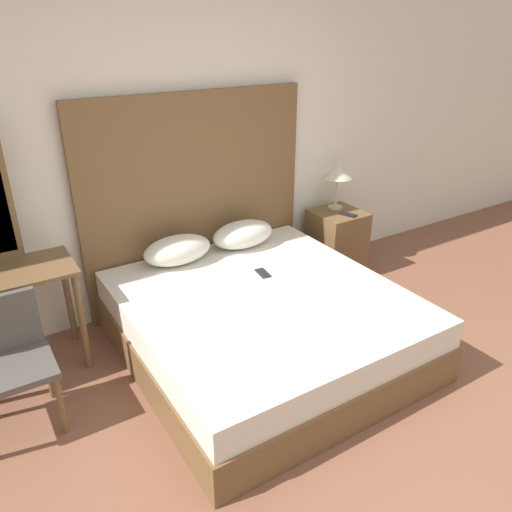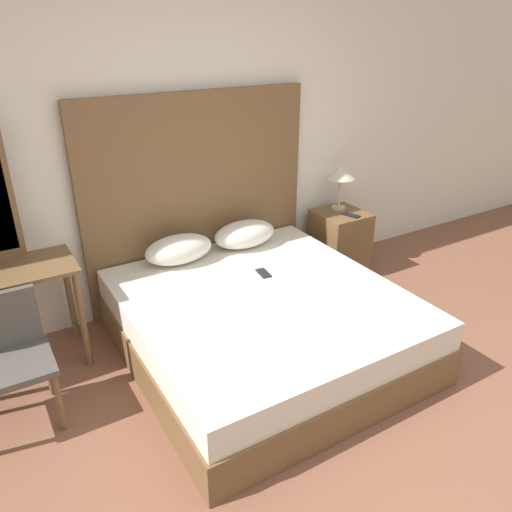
% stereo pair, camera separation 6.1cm
% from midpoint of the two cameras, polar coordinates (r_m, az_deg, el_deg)
% --- Properties ---
extents(ground_plane, '(16.00, 16.00, 0.00)m').
position_cam_midpoint_polar(ground_plane, '(2.88, 15.65, -23.88)').
color(ground_plane, brown).
extents(wall_back, '(10.00, 0.06, 2.70)m').
position_cam_midpoint_polar(wall_back, '(3.92, -7.49, 13.55)').
color(wall_back, silver).
rests_on(wall_back, ground_plane).
extents(bed, '(1.78, 1.91, 0.46)m').
position_cam_midpoint_polar(bed, '(3.50, 1.31, -7.76)').
color(bed, brown).
rests_on(bed, ground_plane).
extents(headboard, '(1.87, 0.05, 1.68)m').
position_cam_midpoint_polar(headboard, '(4.01, -6.10, 6.30)').
color(headboard, brown).
rests_on(headboard, ground_plane).
extents(pillow_left, '(0.53, 0.30, 0.21)m').
position_cam_midpoint_polar(pillow_left, '(3.81, -8.36, 0.75)').
color(pillow_left, silver).
rests_on(pillow_left, bed).
extents(pillow_right, '(0.53, 0.30, 0.21)m').
position_cam_midpoint_polar(pillow_right, '(4.04, -0.88, 2.51)').
color(pillow_right, silver).
rests_on(pillow_right, bed).
extents(phone_on_bed, '(0.09, 0.16, 0.01)m').
position_cam_midpoint_polar(phone_on_bed, '(3.64, 1.34, -1.98)').
color(phone_on_bed, '#232328').
rests_on(phone_on_bed, bed).
extents(nightstand, '(0.42, 0.44, 0.58)m').
position_cam_midpoint_polar(nightstand, '(4.65, 9.83, 1.56)').
color(nightstand, brown).
rests_on(nightstand, ground_plane).
extents(table_lamp, '(0.26, 0.26, 0.41)m').
position_cam_midpoint_polar(table_lamp, '(4.52, 10.06, 9.30)').
color(table_lamp, tan).
rests_on(table_lamp, nightstand).
extents(phone_on_nightstand, '(0.11, 0.16, 0.01)m').
position_cam_midpoint_polar(phone_on_nightstand, '(4.47, 11.21, 4.59)').
color(phone_on_nightstand, black).
rests_on(phone_on_nightstand, nightstand).
extents(chair, '(0.47, 0.40, 0.78)m').
position_cam_midpoint_polar(chair, '(3.16, -26.25, -9.92)').
color(chair, '#4C4742').
rests_on(chair, ground_plane).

